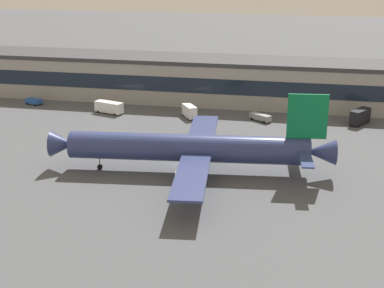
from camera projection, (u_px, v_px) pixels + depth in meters
The scene contains 8 objects.
ground_plane at pixel (178, 165), 124.83m from camera, with size 600.00×600.00×0.00m, color #4C4F54.
terminal_building at pixel (218, 80), 173.43m from camera, with size 178.81×17.02×13.56m.
airliner at pixel (193, 148), 118.76m from camera, with size 59.92×51.27×17.59m.
pushback_tractor at pixel (34, 101), 172.54m from camera, with size 5.38×3.99×1.75m.
belt_loader at pixel (260, 117), 156.08m from camera, with size 6.36×5.37×1.95m.
catering_truck at pixel (360, 116), 152.50m from camera, with size 5.97×7.50×4.15m.
fuel_truck at pixel (109, 107), 163.04m from camera, with size 8.85×5.29×3.35m.
stair_truck at pixel (190, 111), 158.56m from camera, with size 5.23×6.36×3.55m.
Camera 1 is at (26.05, -113.59, 45.05)m, focal length 53.33 mm.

